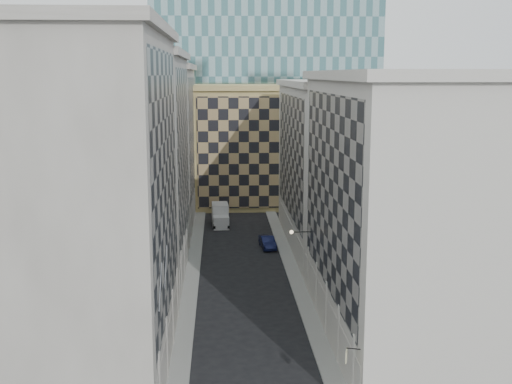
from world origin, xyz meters
name	(u,v)px	position (x,y,z in m)	size (l,w,h in m)	color
sidewalk_west	(192,278)	(-5.25, 30.00, 0.07)	(1.50, 100.00, 0.15)	gray
sidewalk_east	(295,276)	(5.25, 30.00, 0.07)	(1.50, 100.00, 0.15)	gray
bldg_left_a	(95,201)	(-10.88, 11.00, 11.82)	(10.80, 22.80, 23.70)	gray
bldg_left_b	(136,164)	(-10.88, 33.00, 11.32)	(10.80, 22.80, 22.70)	#9A978F
bldg_left_c	(157,146)	(-10.88, 55.00, 10.83)	(10.80, 22.80, 21.70)	gray
bldg_right_a	(391,207)	(10.88, 15.00, 10.32)	(10.80, 26.80, 20.70)	beige
bldg_right_b	(331,165)	(10.89, 42.00, 9.85)	(10.80, 28.80, 19.70)	beige
tan_block	(247,145)	(2.00, 67.90, 9.44)	(16.80, 14.80, 18.80)	tan
church_tower	(232,36)	(0.00, 82.00, 26.95)	(7.20, 7.20, 51.50)	#322B26
flagpoles_left	(163,276)	(-5.90, 6.00, 8.00)	(0.10, 6.33, 2.33)	gray
bracket_lamp	(293,232)	(4.38, 24.00, 6.20)	(1.98, 0.36, 0.36)	black
box_truck	(220,216)	(-2.29, 52.99, 1.28)	(2.43, 5.44, 2.93)	silver
dark_car	(268,242)	(3.29, 41.03, 0.73)	(1.54, 4.41, 1.45)	#10153C
shop_sign	(347,355)	(5.22, 3.00, 3.83)	(0.96, 0.73, 0.82)	black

